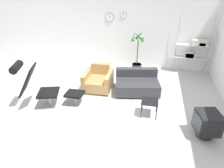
% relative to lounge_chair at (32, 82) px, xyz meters
% --- Properties ---
extents(ground_plane, '(12.00, 12.00, 0.00)m').
position_rel_lounge_chair_xyz_m(ground_plane, '(1.82, 0.28, -0.72)').
color(ground_plane, silver).
extents(wall_back, '(12.00, 0.09, 2.80)m').
position_rel_lounge_chair_xyz_m(wall_back, '(1.82, 3.43, 0.68)').
color(wall_back, white).
rests_on(wall_back, ground_plane).
extents(round_rug, '(1.97, 1.97, 0.01)m').
position_rel_lounge_chair_xyz_m(round_rug, '(1.62, 0.24, -0.72)').
color(round_rug, '#BCB29E').
rests_on(round_rug, ground_plane).
extents(lounge_chair, '(1.11, 0.80, 1.24)m').
position_rel_lounge_chair_xyz_m(lounge_chair, '(0.00, 0.00, 0.00)').
color(lounge_chair, '#BCBCC1').
rests_on(lounge_chair, ground_plane).
extents(ottoman, '(0.47, 0.40, 0.35)m').
position_rel_lounge_chair_xyz_m(ottoman, '(0.98, 0.31, -0.47)').
color(ottoman, '#BCBCC1').
rests_on(ottoman, ground_plane).
extents(armchair_red, '(0.84, 0.92, 0.71)m').
position_rel_lounge_chair_xyz_m(armchair_red, '(1.35, 1.32, -0.46)').
color(armchair_red, silver).
rests_on(armchair_red, ground_plane).
extents(couch_low, '(1.40, 1.10, 0.63)m').
position_rel_lounge_chair_xyz_m(couch_low, '(2.53, 1.37, -0.48)').
color(couch_low, black).
rests_on(couch_low, ground_plane).
extents(side_table, '(0.40, 0.40, 0.40)m').
position_rel_lounge_chair_xyz_m(side_table, '(2.95, 0.24, -0.36)').
color(side_table, black).
rests_on(side_table, ground_plane).
extents(crt_television, '(0.56, 0.57, 0.59)m').
position_rel_lounge_chair_xyz_m(crt_television, '(4.16, -0.28, -0.40)').
color(crt_television, black).
rests_on(crt_television, ground_plane).
extents(potted_plant, '(0.45, 0.44, 1.53)m').
position_rel_lounge_chair_xyz_m(potted_plant, '(2.36, 2.83, -0.23)').
color(potted_plant, '#333338').
rests_on(potted_plant, ground_plane).
extents(shelf_unit, '(1.15, 0.28, 2.02)m').
position_rel_lounge_chair_xyz_m(shelf_unit, '(4.28, 3.17, 0.17)').
color(shelf_unit, '#BCBCC1').
rests_on(shelf_unit, ground_plane).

